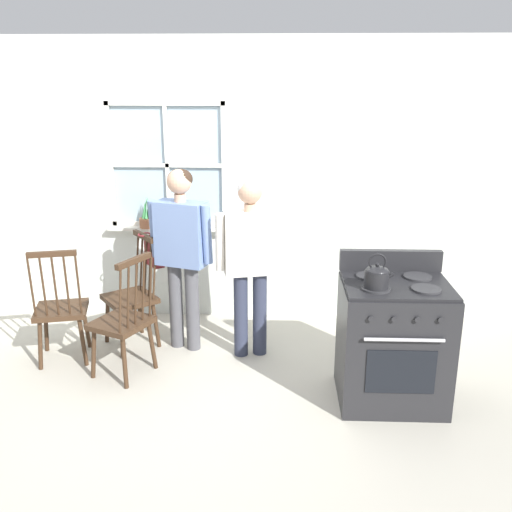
{
  "coord_description": "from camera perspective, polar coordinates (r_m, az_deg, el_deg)",
  "views": [
    {
      "loc": [
        0.65,
        -4.03,
        2.31
      ],
      "look_at": [
        0.48,
        0.19,
        1.0
      ],
      "focal_mm": 40.0,
      "sensor_mm": 36.0,
      "label": 1
    }
  ],
  "objects": [
    {
      "name": "potted_plant",
      "position": [
        5.64,
        -10.81,
        3.77
      ],
      "size": [
        0.16,
        0.16,
        0.31
      ],
      "color": "#935B3D",
      "rests_on": "wall_back"
    },
    {
      "name": "stove",
      "position": [
        4.35,
        13.5,
        -8.26
      ],
      "size": [
        0.77,
        0.68,
        1.08
      ],
      "color": "#232326",
      "rests_on": "ground_plane"
    },
    {
      "name": "wall_back",
      "position": [
        5.55,
        -4.23,
        7.11
      ],
      "size": [
        6.4,
        0.16,
        2.7
      ],
      "color": "silver",
      "rests_on": "ground_plane"
    },
    {
      "name": "ground_plane",
      "position": [
        4.69,
        -6.07,
        -12.39
      ],
      "size": [
        16.0,
        16.0,
        0.0
      ],
      "primitive_type": "plane",
      "color": "#B2AD9E"
    },
    {
      "name": "kettle",
      "position": [
        4.0,
        11.98,
        -1.95
      ],
      "size": [
        0.21,
        0.17,
        0.25
      ],
      "color": "black",
      "rests_on": "stove"
    },
    {
      "name": "chair_by_window",
      "position": [
        5.21,
        -12.28,
        -4.06
      ],
      "size": [
        0.57,
        0.58,
        1.02
      ],
      "rotation": [
        0.0,
        0.0,
        -0.91
      ],
      "color": "#3D2819",
      "rests_on": "ground_plane"
    },
    {
      "name": "handbag",
      "position": [
        5.17,
        -10.19,
        0.51
      ],
      "size": [
        0.25,
        0.25,
        0.31
      ],
      "color": "maroon",
      "rests_on": "chair_by_window"
    },
    {
      "name": "chair_near_wall",
      "position": [
        5.09,
        -18.93,
        -5.16
      ],
      "size": [
        0.5,
        0.49,
        1.02
      ],
      "rotation": [
        0.0,
        0.0,
        -2.91
      ],
      "color": "#3D2819",
      "rests_on": "ground_plane"
    },
    {
      "name": "person_elderly_left",
      "position": [
        4.91,
        -7.45,
        1.38
      ],
      "size": [
        0.59,
        0.34,
        1.61
      ],
      "rotation": [
        0.0,
        0.0,
        -0.34
      ],
      "color": "#4C4C51",
      "rests_on": "ground_plane"
    },
    {
      "name": "person_teen_center",
      "position": [
        4.75,
        -0.59,
        0.41
      ],
      "size": [
        0.59,
        0.3,
        1.54
      ],
      "rotation": [
        0.0,
        0.0,
        0.21
      ],
      "color": "#2D3347",
      "rests_on": "ground_plane"
    },
    {
      "name": "chair_center_cluster",
      "position": [
        4.7,
        -13.11,
        -6.5
      ],
      "size": [
        0.54,
        0.55,
        1.02
      ],
      "rotation": [
        0.0,
        0.0,
        -2.03
      ],
      "color": "#3D2819",
      "rests_on": "ground_plane"
    }
  ]
}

